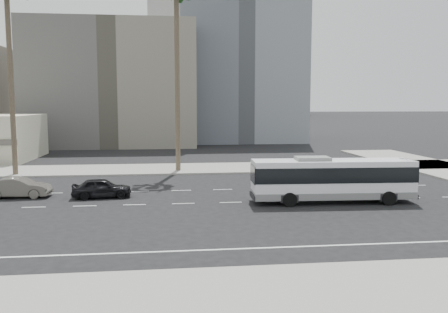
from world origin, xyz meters
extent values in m
plane|color=black|center=(0.00, 0.00, 0.00)|extent=(700.00, 700.00, 0.00)
cube|color=gray|center=(0.00, 15.50, 0.07)|extent=(120.00, 7.00, 0.15)
cube|color=gray|center=(0.00, -15.50, 0.07)|extent=(120.00, 7.00, 0.15)
cube|color=#625F5A|center=(-12.00, 45.00, 9.00)|extent=(24.00, 18.00, 18.00)
cube|color=slate|center=(8.00, 52.00, 13.00)|extent=(20.00, 20.00, 26.00)
cube|color=beige|center=(-2.00, 250.00, 22.00)|extent=(42.00, 42.00, 44.00)
cube|color=beige|center=(-2.00, 250.00, 60.00)|extent=(26.00, 26.00, 32.00)
cube|color=#575C69|center=(45.00, 230.00, 35.00)|extent=(26.00, 26.00, 70.00)
cube|color=#575C69|center=(70.00, 260.00, 30.00)|extent=(22.00, 22.00, 60.00)
cube|color=white|center=(6.41, -0.64, 1.57)|extent=(10.20, 2.67, 2.27)
cube|color=black|center=(6.41, -0.64, 1.87)|extent=(10.26, 2.73, 0.96)
cube|color=slate|center=(6.41, -0.64, 0.57)|extent=(10.22, 2.71, 0.44)
cube|color=slate|center=(5.10, -0.64, 2.79)|extent=(2.15, 1.49, 0.26)
cube|color=#262628|center=(11.20, -0.64, 2.57)|extent=(0.59, 1.59, 0.26)
cylinder|color=black|center=(9.63, -1.76, 0.44)|extent=(0.87, 0.26, 0.87)
cylinder|color=black|center=(9.63, 0.47, 0.44)|extent=(0.87, 0.26, 0.87)
cylinder|color=black|center=(3.44, -1.76, 0.44)|extent=(0.87, 0.26, 0.87)
cylinder|color=black|center=(3.44, 0.47, 0.44)|extent=(0.87, 0.26, 0.87)
imported|color=black|center=(-8.33, 2.55, 0.66)|extent=(1.91, 3.99, 1.32)
imported|color=#605C54|center=(-13.83, 3.25, 0.67)|extent=(1.56, 4.14, 1.35)
cylinder|color=brown|center=(-3.04, 13.96, 8.06)|extent=(0.44, 0.44, 16.12)
cylinder|color=brown|center=(-17.15, 13.18, 7.86)|extent=(0.49, 0.49, 15.72)
camera|label=1|loc=(-3.80, -28.76, 6.21)|focal=37.41mm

